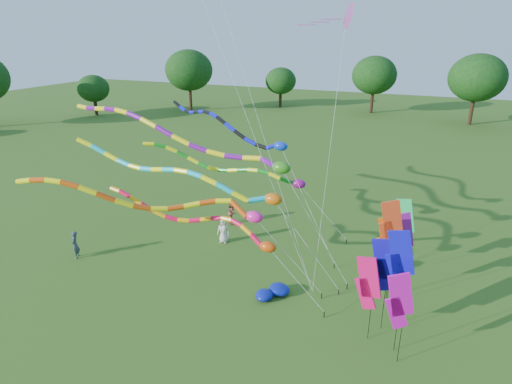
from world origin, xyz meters
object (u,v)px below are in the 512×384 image
at_px(tube_kite_red, 210,224).
at_px(tube_kite_orange, 168,203).
at_px(blue_nylon_heap, 275,292).
at_px(person_b, 75,245).
at_px(person_a, 223,230).
at_px(person_c, 232,212).

distance_m(tube_kite_red, tube_kite_orange, 2.43).
relative_size(tube_kite_red, blue_nylon_heap, 6.73).
height_order(blue_nylon_heap, person_b, person_b).
bearing_deg(blue_nylon_heap, tube_kite_orange, -158.82).
xyz_separation_m(tube_kite_orange, person_a, (-0.37, 6.01, -4.15)).
xyz_separation_m(person_a, person_c, (-0.71, 2.73, 0.01)).
height_order(blue_nylon_heap, person_a, person_a).
bearing_deg(person_a, tube_kite_red, -78.08).
relative_size(tube_kite_orange, person_a, 8.15).
height_order(person_a, person_b, person_b).
bearing_deg(person_a, person_b, -152.44).
height_order(tube_kite_red, tube_kite_orange, tube_kite_orange).
relative_size(tube_kite_red, person_a, 7.17).
bearing_deg(blue_nylon_heap, person_b, -176.02).
distance_m(blue_nylon_heap, person_b, 11.98).
bearing_deg(blue_nylon_heap, person_a, 139.69).
bearing_deg(person_b, tube_kite_orange, 55.21).
distance_m(blue_nylon_heap, person_c, 9.00).
xyz_separation_m(blue_nylon_heap, person_c, (-5.69, 6.96, 0.53)).
relative_size(tube_kite_red, tube_kite_orange, 0.88).
bearing_deg(person_b, blue_nylon_heap, 66.62).
relative_size(tube_kite_red, person_c, 7.05).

